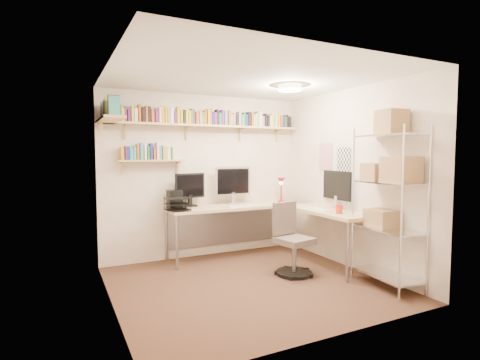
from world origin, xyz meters
The scene contains 6 objects.
ground centered at (0.00, 0.00, 0.00)m, with size 3.20×3.20×0.00m, color #432C1C.
room_shell centered at (0.00, 0.00, 1.55)m, with size 3.24×3.04×2.52m.
wall_shelves centered at (-0.41, 1.30, 2.03)m, with size 3.12×1.09×0.80m.
corner_desk centered at (0.50, 0.94, 0.80)m, with size 2.47×2.08×1.39m.
office_chair centered at (0.68, 0.10, 0.40)m, with size 0.50×0.51×0.95m.
wire_rack centered at (1.42, -0.83, 1.31)m, with size 0.48×0.86×2.11m.
Camera 1 is at (-2.09, -3.98, 1.60)m, focal length 28.00 mm.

